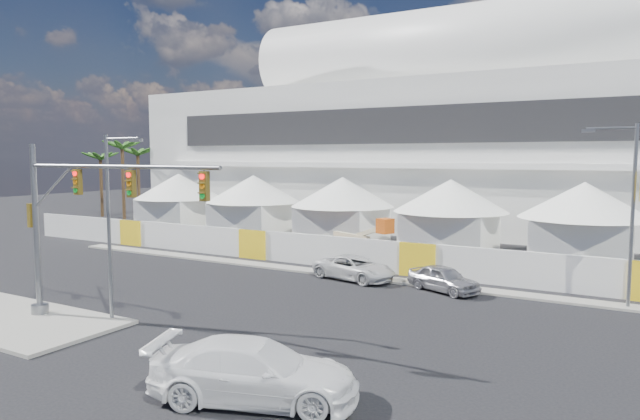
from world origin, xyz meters
The scene contains 14 objects.
ground centered at (0.00, 0.00, 0.00)m, with size 160.00×160.00×0.00m, color black.
median_island centered at (-6.00, -3.00, 0.07)m, with size 10.00×5.00×0.15m, color gray.
stadium centered at (8.71, 41.50, 9.45)m, with size 80.00×24.80×21.98m.
tent_row centered at (0.50, 24.00, 3.15)m, with size 53.40×8.40×5.40m.
hoarding_fence centered at (6.00, 14.50, 1.00)m, with size 70.00×0.25×2.00m, color silver.
palm_cluster centered at (-33.46, 29.50, 6.88)m, with size 10.60×10.60×8.55m.
sedan_silver centered at (8.48, 11.55, 0.69)m, with size 4.06×1.63×1.38m, color #B1B1B6.
pickup_curb centered at (3.13, 11.84, 0.69)m, with size 4.95×2.28×1.38m, color silver.
pickup_near centered at (7.87, -4.27, 0.88)m, with size 6.09×2.48×1.77m, color white.
lot_car_c centered at (-8.74, 17.67, 0.69)m, with size 4.78×1.94×1.39m, color #B0AFB4.
traffic_mast centered at (-3.35, -1.92, 4.35)m, with size 10.75×0.73×7.47m.
streetlight_median centered at (-2.08, -0.80, 4.65)m, with size 2.17×0.22×7.84m.
streetlight_curb centered at (16.81, 12.50, 4.98)m, with size 2.54×0.57×8.57m.
boom_lift centered at (0.33, 16.66, 0.88)m, with size 6.72×2.68×3.28m.
Camera 1 is at (17.46, -17.19, 7.09)m, focal length 32.00 mm.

